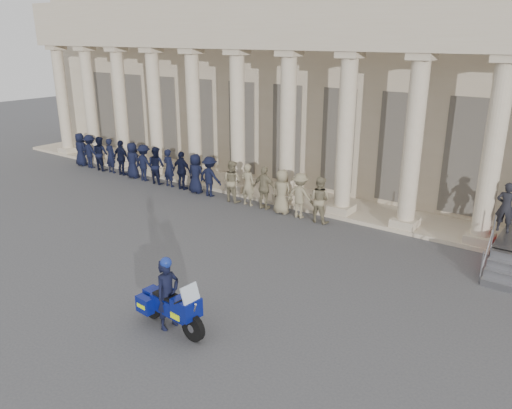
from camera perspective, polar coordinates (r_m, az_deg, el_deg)
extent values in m
plane|color=#444446|center=(14.89, -9.34, -8.79)|extent=(90.00, 90.00, 0.00)
cube|color=#BCAA8D|center=(26.04, 14.79, 13.05)|extent=(40.00, 10.00, 9.00)
cube|color=#BCAA8D|center=(21.40, 7.55, 0.22)|extent=(40.00, 2.60, 0.15)
cube|color=#BCAA8D|center=(19.61, 7.23, 18.53)|extent=(35.80, 1.00, 1.00)
cube|color=#BCAA8D|center=(19.64, 7.37, 21.74)|extent=(35.80, 1.00, 1.20)
cube|color=#BCAA8D|center=(32.21, -20.63, 5.88)|extent=(0.90, 0.90, 0.30)
cylinder|color=#BCAA8D|center=(31.75, -21.25, 11.06)|extent=(0.64, 0.64, 5.60)
cube|color=#BCAA8D|center=(31.55, -21.89, 16.30)|extent=(0.85, 0.85, 0.24)
cube|color=#BCAA8D|center=(30.11, -17.86, 5.35)|extent=(0.90, 0.90, 0.30)
cylinder|color=#BCAA8D|center=(29.61, -18.44, 10.90)|extent=(0.64, 0.64, 5.60)
cube|color=#BCAA8D|center=(29.40, -19.04, 16.52)|extent=(0.85, 0.85, 0.24)
cube|color=#BCAA8D|center=(28.09, -14.69, 4.72)|extent=(0.90, 0.90, 0.30)
cylinder|color=#BCAA8D|center=(27.55, -15.20, 10.67)|extent=(0.64, 0.64, 5.60)
cube|color=#BCAA8D|center=(27.33, -15.74, 16.73)|extent=(0.85, 0.85, 0.24)
cube|color=#BCAA8D|center=(26.17, -11.04, 3.98)|extent=(0.90, 0.90, 0.30)
cylinder|color=#BCAA8D|center=(25.60, -11.46, 10.37)|extent=(0.64, 0.64, 5.60)
cube|color=#BCAA8D|center=(25.35, -11.90, 16.91)|extent=(0.85, 0.85, 0.24)
cube|color=#BCAA8D|center=(24.38, -6.85, 3.11)|extent=(0.90, 0.90, 0.30)
cylinder|color=#BCAA8D|center=(23.76, -7.13, 9.97)|extent=(0.64, 0.64, 5.60)
cube|color=#BCAA8D|center=(23.50, -7.42, 17.02)|extent=(0.85, 0.85, 0.24)
cube|color=#BCAA8D|center=(22.74, -2.03, 2.09)|extent=(0.90, 0.90, 0.30)
cylinder|color=#BCAA8D|center=(22.08, -2.12, 9.44)|extent=(0.64, 0.64, 5.60)
cube|color=#BCAA8D|center=(21.80, -2.22, 17.03)|extent=(0.85, 0.85, 0.24)
cube|color=#BCAA8D|center=(21.30, 3.48, 0.90)|extent=(0.90, 0.90, 0.30)
cylinder|color=#BCAA8D|center=(20.59, 3.64, 8.73)|extent=(0.64, 0.64, 5.60)
cube|color=#BCAA8D|center=(20.29, 3.81, 16.88)|extent=(0.85, 0.85, 0.24)
cube|color=#BCAA8D|center=(20.09, 9.71, -0.46)|extent=(0.90, 0.90, 0.30)
cylinder|color=#BCAA8D|center=(19.34, 10.19, 7.82)|extent=(0.64, 0.64, 5.60)
cube|color=#BCAA8D|center=(19.02, 10.71, 16.49)|extent=(0.85, 0.85, 0.24)
cube|color=#BCAA8D|center=(19.17, 16.65, -1.96)|extent=(0.90, 0.90, 0.30)
cylinder|color=#BCAA8D|center=(18.37, 17.50, 6.68)|extent=(0.64, 0.64, 5.60)
cube|color=#BCAA8D|center=(18.03, 18.43, 15.78)|extent=(0.85, 0.85, 0.24)
cube|color=#BCAA8D|center=(18.56, 24.17, -3.55)|extent=(0.90, 0.90, 0.30)
cylinder|color=#BCAA8D|center=(17.74, 25.43, 5.32)|extent=(0.64, 0.64, 5.60)
cube|color=#BCAA8D|center=(17.38, 26.81, 14.69)|extent=(0.85, 0.85, 0.24)
cube|color=black|center=(31.93, -16.75, 10.30)|extent=(1.30, 0.12, 4.20)
cube|color=black|center=(29.92, -13.65, 10.03)|extent=(1.30, 0.12, 4.20)
cube|color=black|center=(28.00, -10.13, 9.70)|extent=(1.30, 0.12, 4.20)
cube|color=black|center=(26.21, -6.12, 9.28)|extent=(1.30, 0.12, 4.20)
cube|color=black|center=(24.56, -1.56, 8.74)|extent=(1.30, 0.12, 4.20)
cube|color=black|center=(23.08, 3.60, 8.06)|extent=(1.30, 0.12, 4.20)
cube|color=black|center=(21.82, 9.40, 7.22)|extent=(1.30, 0.12, 4.20)
cube|color=black|center=(20.80, 15.80, 6.20)|extent=(1.30, 0.12, 4.20)
cube|color=black|center=(20.07, 22.74, 5.01)|extent=(1.30, 0.12, 4.20)
imported|color=black|center=(29.13, -19.41, 5.97)|extent=(0.88, 0.57, 1.80)
imported|color=black|center=(28.44, -18.41, 5.78)|extent=(1.16, 0.67, 1.80)
imported|color=black|center=(27.76, -17.37, 5.59)|extent=(0.88, 0.68, 1.80)
imported|color=black|center=(27.09, -16.28, 5.38)|extent=(0.66, 0.43, 1.80)
imported|color=black|center=(26.43, -15.13, 5.16)|extent=(1.06, 0.44, 1.80)
imported|color=black|center=(25.78, -13.92, 4.93)|extent=(0.88, 0.57, 1.80)
imported|color=black|center=(25.15, -12.65, 4.68)|extent=(1.16, 0.67, 1.80)
imported|color=black|center=(24.53, -11.32, 4.42)|extent=(0.88, 0.68, 1.80)
imported|color=black|center=(23.92, -9.93, 4.14)|extent=(0.66, 0.43, 1.80)
imported|color=black|center=(23.33, -8.46, 3.85)|extent=(1.06, 0.44, 1.80)
imported|color=black|center=(22.75, -6.91, 3.54)|extent=(0.88, 0.57, 1.80)
imported|color=black|center=(22.19, -5.29, 3.20)|extent=(1.16, 0.67, 1.80)
imported|color=#7F7558|center=(21.41, -2.76, 2.68)|extent=(0.88, 0.68, 1.80)
imported|color=#7F7558|center=(20.90, -0.94, 2.30)|extent=(0.66, 0.43, 1.80)
imported|color=#7F7558|center=(20.42, 0.98, 1.90)|extent=(1.06, 0.44, 1.80)
imported|color=#7F7558|center=(19.96, 2.98, 1.48)|extent=(0.88, 0.57, 1.80)
imported|color=#7F7558|center=(19.53, 5.07, 1.03)|extent=(1.16, 0.67, 1.80)
imported|color=#7F7558|center=(19.13, 7.26, 0.57)|extent=(0.88, 0.68, 1.80)
cube|color=maroon|center=(18.01, 26.01, -4.30)|extent=(0.04, 2.86, 0.71)
cube|color=gray|center=(15.91, 26.27, -8.33)|extent=(1.10, 0.28, 0.20)
cube|color=gray|center=(16.08, 26.56, -7.29)|extent=(1.10, 0.28, 0.20)
cube|color=gray|center=(16.25, 26.85, -6.27)|extent=(1.10, 0.28, 0.20)
cube|color=gray|center=(16.43, 27.13, -5.28)|extent=(1.10, 0.28, 0.20)
imported|color=black|center=(17.78, 26.65, -0.28)|extent=(0.60, 0.39, 1.64)
cylinder|color=black|center=(12.11, -7.20, -13.79)|extent=(0.69, 0.20, 0.68)
cylinder|color=black|center=(13.15, -11.77, -11.22)|extent=(0.69, 0.20, 0.68)
cube|color=navy|center=(12.43, -9.51, -11.37)|extent=(1.21, 0.53, 0.39)
cube|color=navy|center=(12.00, -7.96, -11.56)|extent=(0.61, 0.58, 0.46)
cube|color=silver|center=(12.12, -7.91, -12.52)|extent=(0.25, 0.33, 0.12)
cube|color=#B2BFCC|center=(11.72, -7.46, -10.38)|extent=(0.25, 0.49, 0.55)
cube|color=black|center=(12.47, -10.17, -10.22)|extent=(0.69, 0.41, 0.10)
cube|color=navy|center=(12.93, -11.74, -9.85)|extent=(0.39, 0.38, 0.23)
cube|color=navy|center=(12.77, -12.60, -11.10)|extent=(0.48, 0.26, 0.41)
cube|color=#CEF00C|center=(12.77, -12.60, -11.10)|extent=(0.33, 0.27, 0.10)
cube|color=navy|center=(13.10, -10.27, -10.11)|extent=(0.48, 0.26, 0.41)
cube|color=#CEF00C|center=(13.10, -10.27, -10.11)|extent=(0.33, 0.27, 0.10)
cylinder|color=silver|center=(13.08, -10.05, -11.44)|extent=(0.62, 0.16, 0.10)
cylinder|color=black|center=(11.88, -8.01, -10.53)|extent=(0.10, 0.72, 0.04)
imported|color=black|center=(12.41, -10.04, -10.09)|extent=(0.48, 0.69, 1.79)
sphere|color=navy|center=(12.03, -10.26, -6.55)|extent=(0.28, 0.28, 0.28)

